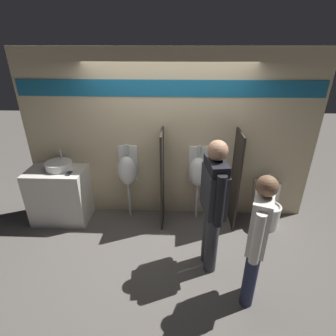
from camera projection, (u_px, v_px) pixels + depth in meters
name	position (u px, v px, depth m)	size (l,w,h in m)	color
ground_plane	(168.00, 231.00, 4.20)	(16.00, 16.00, 0.00)	#5B5651
display_wall	(169.00, 139.00, 4.15)	(4.59, 0.07, 2.70)	beige
sink_counter	(60.00, 195.00, 4.32)	(0.90, 0.56, 0.92)	silver
sink_basin	(59.00, 165.00, 4.15)	(0.41, 0.41, 0.26)	white
cell_phone	(69.00, 173.00, 4.01)	(0.07, 0.14, 0.01)	#232328
divider_near_counter	(162.00, 179.00, 4.14)	(0.03, 0.53, 1.57)	#28231E
divider_mid	(235.00, 180.00, 4.10)	(0.03, 0.53, 1.57)	#28231E
urinal_near_counter	(127.00, 171.00, 4.24)	(0.32, 0.28, 1.28)	silver
urinal_far	(198.00, 172.00, 4.20)	(0.32, 0.28, 1.28)	silver
toilet	(267.00, 208.00, 4.27)	(0.40, 0.54, 0.83)	white
person_in_vest	(213.00, 199.00, 3.14)	(0.28, 0.62, 1.79)	#3D3D42
person_with_lanyard	(257.00, 238.00, 2.73)	(0.32, 0.54, 1.62)	#282D4C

